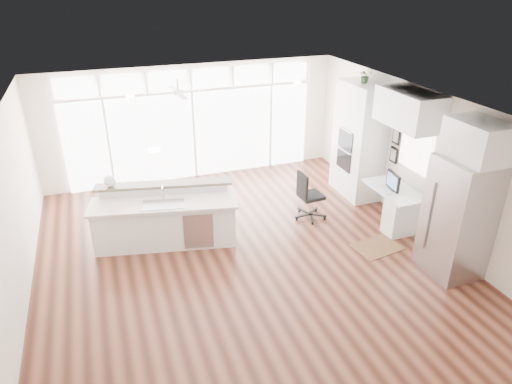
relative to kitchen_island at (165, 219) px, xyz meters
name	(u,v)px	position (x,y,z in m)	size (l,w,h in m)	color
floor	(248,262)	(1.21, -1.09, -0.53)	(7.00, 8.00, 0.02)	#3F1D13
ceiling	(246,110)	(1.21, -1.09, 2.18)	(7.00, 8.00, 0.02)	white
wall_back	(192,122)	(1.21, 2.91, 0.83)	(7.00, 0.04, 2.70)	white
wall_front	(395,381)	(1.21, -5.09, 0.83)	(7.00, 0.04, 2.70)	white
wall_left	(7,230)	(-2.29, -1.09, 0.83)	(0.04, 8.00, 2.70)	white
wall_right	(426,164)	(4.71, -1.09, 0.83)	(0.04, 8.00, 2.70)	white
glass_wall	(194,135)	(1.21, 2.85, 0.53)	(5.80, 0.06, 2.08)	white
transom_row	(190,79)	(1.21, 2.85, 1.86)	(5.90, 0.06, 0.40)	white
desk_window	(416,149)	(4.67, -0.79, 1.03)	(0.04, 0.85, 0.85)	white
ceiling_fan	(178,87)	(0.71, 1.71, 1.96)	(1.16, 1.16, 0.32)	white
recessed_lights	(242,108)	(1.21, -0.89, 2.16)	(3.40, 3.00, 0.02)	white
oven_cabinet	(359,141)	(4.38, 0.71, 0.73)	(0.64, 1.20, 2.50)	white
desk_nook	(393,207)	(4.34, -0.79, -0.14)	(0.72, 1.30, 0.76)	white
upper_cabinets	(409,109)	(4.38, -0.79, 1.83)	(0.64, 1.30, 0.64)	white
refrigerator	(458,218)	(4.32, -2.44, 0.48)	(0.76, 0.90, 2.00)	#A5A6AA
fridge_cabinet	(478,140)	(4.38, -2.44, 1.78)	(0.64, 0.90, 0.60)	white
framed_photos	(395,146)	(4.67, -0.17, 0.88)	(0.06, 0.22, 0.80)	black
kitchen_island	(165,219)	(0.00, 0.00, 0.00)	(2.61, 0.98, 1.04)	white
rug	(377,247)	(3.59, -1.45, -0.51)	(0.84, 0.61, 0.01)	#3C2413
office_chair	(311,195)	(2.92, -0.01, -0.01)	(0.52, 0.48, 1.01)	black
fishbowl	(110,181)	(-0.84, 0.59, 0.63)	(0.22, 0.22, 0.22)	white
monitor	(393,181)	(4.26, -0.79, 0.43)	(0.08, 0.45, 0.38)	black
keyboard	(384,191)	(4.09, -0.79, 0.25)	(0.12, 0.32, 0.02)	silver
potted_plant	(365,77)	(4.38, 0.71, 2.10)	(0.26, 0.29, 0.23)	#305022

